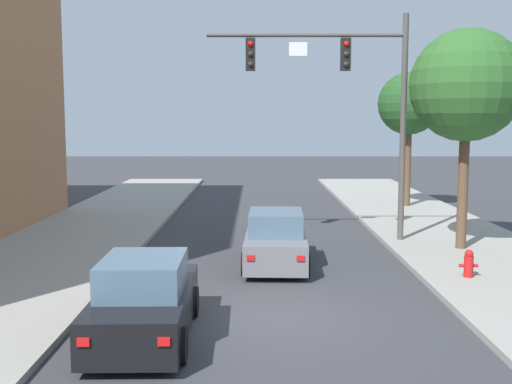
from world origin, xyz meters
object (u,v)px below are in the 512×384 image
object	(u,v)px
car_lead_grey	(274,241)
street_tree_third	(407,104)
traffic_signal_mast	(346,85)
street_tree_second	(464,86)
fire_hydrant	(466,263)
car_following_black	(143,302)

from	to	relation	value
car_lead_grey	street_tree_third	distance (m)	14.05
traffic_signal_mast	car_lead_grey	xyz separation A→B (m)	(-2.47, -3.19, -4.62)
street_tree_second	street_tree_third	size ratio (longest dim) A/B	1.09
fire_hydrant	street_tree_third	bearing A→B (deg)	83.02
car_following_black	street_tree_second	world-z (taller)	street_tree_second
street_tree_third	car_lead_grey	bearing A→B (deg)	-119.40
fire_hydrant	traffic_signal_mast	bearing A→B (deg)	115.48
car_following_black	street_tree_second	bearing A→B (deg)	42.18
street_tree_second	street_tree_third	world-z (taller)	street_tree_second
traffic_signal_mast	street_tree_third	xyz separation A→B (m)	(4.11, 8.49, -0.43)
car_following_black	fire_hydrant	world-z (taller)	car_following_black
car_following_black	car_lead_grey	bearing A→B (deg)	65.97
traffic_signal_mast	car_following_black	xyz separation A→B (m)	(-5.17, -9.26, -4.62)
car_lead_grey	street_tree_third	size ratio (longest dim) A/B	0.69
car_lead_grey	street_tree_third	xyz separation A→B (m)	(6.58, 11.68, 4.19)
car_following_black	street_tree_third	size ratio (longest dim) A/B	0.68
car_lead_grey	fire_hydrant	distance (m)	5.29
traffic_signal_mast	street_tree_third	distance (m)	9.44
car_lead_grey	traffic_signal_mast	bearing A→B (deg)	52.31
traffic_signal_mast	street_tree_second	size ratio (longest dim) A/B	1.10
traffic_signal_mast	street_tree_second	world-z (taller)	traffic_signal_mast
fire_hydrant	car_following_black	bearing A→B (deg)	-151.57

